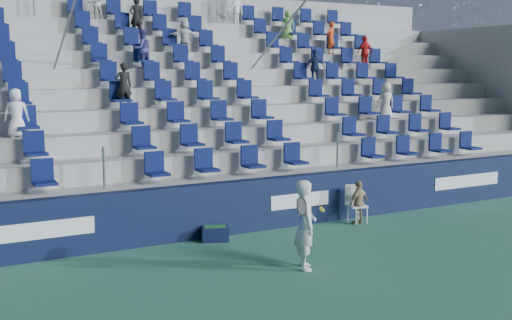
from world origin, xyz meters
The scene contains 7 objects.
ground centered at (0.00, 0.00, 0.00)m, with size 70.00×70.00×0.00m, color #2F6D51.
sponsor_wall centered at (0.00, 3.15, 0.60)m, with size 24.00×0.32×1.20m.
grandstand centered at (0.00, 8.24, 2.14)m, with size 24.00×8.17×6.63m.
tennis_player centered at (-0.19, 0.17, 0.84)m, with size 0.71×0.72×1.68m.
line_judge_chair centered at (2.86, 2.65, 0.53)m, with size 0.49×0.51×0.93m.
line_judge centered at (2.86, 2.50, 0.53)m, with size 0.62×0.26×1.06m, color tan.
ball_bin centered at (-0.84, 2.75, 0.18)m, with size 0.67×0.56×0.32m.
Camera 1 is at (-6.58, -9.57, 3.71)m, focal length 45.00 mm.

